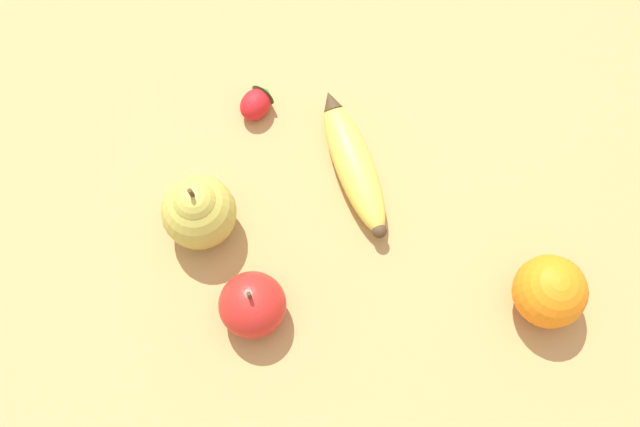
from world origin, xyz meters
The scene contains 6 objects.
ground_plane centered at (0.00, 0.00, 0.00)m, with size 3.00×3.00×0.00m, color tan.
banana centered at (-0.10, -0.02, 0.02)m, with size 0.19×0.12×0.04m.
orange centered at (0.04, 0.20, 0.04)m, with size 0.08×0.08×0.08m.
pear centered at (-0.01, -0.19, 0.05)m, with size 0.08×0.08×0.10m.
strawberry centered at (-0.17, -0.15, 0.02)m, with size 0.06×0.05×0.03m.
apple centered at (0.09, -0.11, 0.03)m, with size 0.07×0.07×0.08m.
Camera 1 is at (0.28, -0.02, 0.81)m, focal length 42.00 mm.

